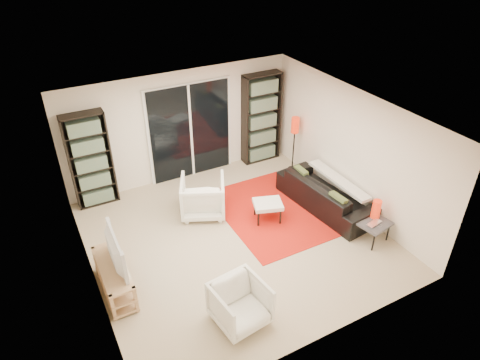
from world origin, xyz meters
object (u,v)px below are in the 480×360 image
at_px(sofa, 326,194).
at_px(armchair_front, 240,304).
at_px(tv_stand, 114,278).
at_px(ottoman, 268,205).
at_px(floor_lamp, 295,131).
at_px(bookshelf_left, 90,161).
at_px(armchair_back, 203,196).
at_px(side_table, 372,223).
at_px(bookshelf_right, 261,118).

distance_m(sofa, armchair_front, 3.31).
relative_size(tv_stand, ottoman, 1.90).
bearing_deg(sofa, floor_lamp, -15.48).
distance_m(bookshelf_left, armchair_back, 2.29).
bearing_deg(floor_lamp, bookshelf_left, 169.47).
bearing_deg(tv_stand, floor_lamp, 21.55).
relative_size(side_table, floor_lamp, 0.49).
distance_m(sofa, side_table, 1.20).
bearing_deg(bookshelf_left, side_table, -40.92).
xyz_separation_m(ottoman, side_table, (1.33, -1.38, 0.02)).
bearing_deg(tv_stand, sofa, 3.29).
bearing_deg(armchair_front, floor_lamp, 39.46).
relative_size(sofa, floor_lamp, 1.65).
xyz_separation_m(side_table, floor_lamp, (0.17, 2.74, 0.62)).
bearing_deg(armchair_front, bookshelf_right, 49.25).
bearing_deg(tv_stand, armchair_front, -45.12).
height_order(sofa, armchair_back, armchair_back).
height_order(tv_stand, sofa, sofa).
distance_m(sofa, armchair_back, 2.44).
relative_size(armchair_back, ottoman, 1.32).
height_order(bookshelf_left, sofa, bookshelf_left).
height_order(bookshelf_right, tv_stand, bookshelf_right).
distance_m(bookshelf_left, side_table, 5.42).
bearing_deg(ottoman, side_table, -46.04).
height_order(bookshelf_right, floor_lamp, bookshelf_right).
distance_m(tv_stand, armchair_front, 2.04).
xyz_separation_m(sofa, armchair_back, (-2.23, 0.98, 0.07)).
distance_m(bookshelf_left, sofa, 4.66).
bearing_deg(sofa, tv_stand, 87.17).
height_order(armchair_back, armchair_front, armchair_back).
distance_m(bookshelf_right, ottoman, 2.52).
distance_m(bookshelf_right, armchair_front, 4.91).
xyz_separation_m(bookshelf_right, side_table, (0.22, -3.53, -0.69)).
xyz_separation_m(bookshelf_right, armchair_front, (-2.72, -4.02, -0.71)).
height_order(armchair_back, ottoman, armchair_back).
distance_m(armchair_back, ottoman, 1.27).
bearing_deg(floor_lamp, armchair_back, -167.13).
relative_size(bookshelf_right, side_table, 3.29).
height_order(tv_stand, armchair_front, armchair_front).
bearing_deg(armchair_back, floor_lamp, -142.20).
xyz_separation_m(tv_stand, side_table, (4.38, -0.95, 0.10)).
bearing_deg(armchair_front, bookshelf_left, 98.99).
xyz_separation_m(armchair_back, floor_lamp, (2.49, 0.57, 0.59)).
xyz_separation_m(armchair_back, ottoman, (0.99, -0.79, -0.04)).
distance_m(sofa, floor_lamp, 1.70).
xyz_separation_m(bookshelf_left, sofa, (3.98, -2.34, -0.66)).
distance_m(tv_stand, side_table, 4.48).
height_order(bookshelf_right, armchair_front, bookshelf_right).
relative_size(armchair_back, side_table, 1.33).
bearing_deg(side_table, bookshelf_left, 139.08).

